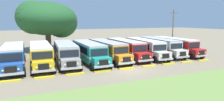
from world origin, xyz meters
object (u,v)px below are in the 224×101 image
object	(u,v)px
parked_bus_slot_1	(41,53)
broad_shade_tree	(48,19)
parked_bus_slot_4	(107,49)
utility_pole	(173,29)
parked_bus_slot_0	(13,55)
parked_bus_slot_2	(65,52)
parked_bus_slot_7	(159,46)
parked_bus_slot_8	(174,45)
parked_bus_slot_6	(145,47)
parked_bus_slot_5	(126,48)
parked_bus_slot_3	(89,51)

from	to	relation	value
parked_bus_slot_1	broad_shade_tree	xyz separation A→B (m)	(1.98, 13.17, 4.70)
parked_bus_slot_4	utility_pole	distance (m)	15.69
parked_bus_slot_0	parked_bus_slot_1	distance (m)	3.23
parked_bus_slot_2	utility_pole	bearing A→B (deg)	100.86
parked_bus_slot_7	parked_bus_slot_8	distance (m)	2.96
parked_bus_slot_2	parked_bus_slot_0	bearing A→B (deg)	-87.56
parked_bus_slot_1	broad_shade_tree	distance (m)	14.12
parked_bus_slot_1	parked_bus_slot_4	xyz separation A→B (m)	(9.51, -0.05, 0.00)
parked_bus_slot_4	parked_bus_slot_8	size ratio (longest dim) A/B	1.00
parked_bus_slot_0	parked_bus_slot_6	size ratio (longest dim) A/B	1.00
parked_bus_slot_5	broad_shade_tree	size ratio (longest dim) A/B	0.92
parked_bus_slot_5	parked_bus_slot_6	world-z (taller)	same
parked_bus_slot_0	parked_bus_slot_5	size ratio (longest dim) A/B	1.00
parked_bus_slot_1	parked_bus_slot_3	bearing A→B (deg)	84.15
parked_bus_slot_6	parked_bus_slot_8	distance (m)	6.19
parked_bus_slot_3	parked_bus_slot_4	bearing A→B (deg)	97.16
parked_bus_slot_5	parked_bus_slot_8	size ratio (longest dim) A/B	1.00
parked_bus_slot_0	parked_bus_slot_7	size ratio (longest dim) A/B	1.00
parked_bus_slot_7	parked_bus_slot_8	bearing A→B (deg)	83.40
parked_bus_slot_4	parked_bus_slot_5	distance (m)	3.33
parked_bus_slot_3	parked_bus_slot_8	size ratio (longest dim) A/B	1.00
parked_bus_slot_7	parked_bus_slot_8	xyz separation A→B (m)	(2.94, -0.38, 0.00)
parked_bus_slot_8	broad_shade_tree	size ratio (longest dim) A/B	0.92
parked_bus_slot_1	utility_pole	world-z (taller)	utility_pole
parked_bus_slot_0	parked_bus_slot_6	bearing A→B (deg)	87.58
parked_bus_slot_3	broad_shade_tree	xyz separation A→B (m)	(-4.49, 13.71, 4.70)
parked_bus_slot_5	parked_bus_slot_8	bearing A→B (deg)	85.95
parked_bus_slot_6	broad_shade_tree	size ratio (longest dim) A/B	0.92
parked_bus_slot_4	parked_bus_slot_3	bearing A→B (deg)	-84.89
parked_bus_slot_1	parked_bus_slot_6	bearing A→B (deg)	88.94
parked_bus_slot_4	utility_pole	xyz separation A→B (m)	(15.10, 3.32, 2.67)
parked_bus_slot_7	utility_pole	world-z (taller)	utility_pole
parked_bus_slot_7	broad_shade_tree	xyz separation A→B (m)	(-17.44, 12.78, 4.70)
parked_bus_slot_8	parked_bus_slot_1	bearing A→B (deg)	-92.94
broad_shade_tree	parked_bus_slot_8	bearing A→B (deg)	-32.86
parked_bus_slot_5	parked_bus_slot_4	bearing A→B (deg)	-84.26
parked_bus_slot_1	parked_bus_slot_5	world-z (taller)	same
utility_pole	parked_bus_slot_3	bearing A→B (deg)	-168.13
parked_bus_slot_7	utility_pole	bearing A→B (deg)	119.84
parked_bus_slot_4	parked_bus_slot_7	world-z (taller)	same
parked_bus_slot_6	parked_bus_slot_5	bearing A→B (deg)	-94.43
parked_bus_slot_7	broad_shade_tree	size ratio (longest dim) A/B	0.92
utility_pole	parked_bus_slot_7	bearing A→B (deg)	-150.97
parked_bus_slot_0	broad_shade_tree	world-z (taller)	broad_shade_tree
parked_bus_slot_3	parked_bus_slot_5	xyz separation A→B (m)	(6.34, 0.93, 0.00)
utility_pole	parked_bus_slot_4	bearing A→B (deg)	-167.59
parked_bus_slot_3	parked_bus_slot_6	distance (m)	9.72
utility_pole	parked_bus_slot_6	bearing A→B (deg)	-158.78
parked_bus_slot_2	parked_bus_slot_5	distance (m)	9.57
parked_bus_slot_5	parked_bus_slot_1	bearing A→B (deg)	-90.09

